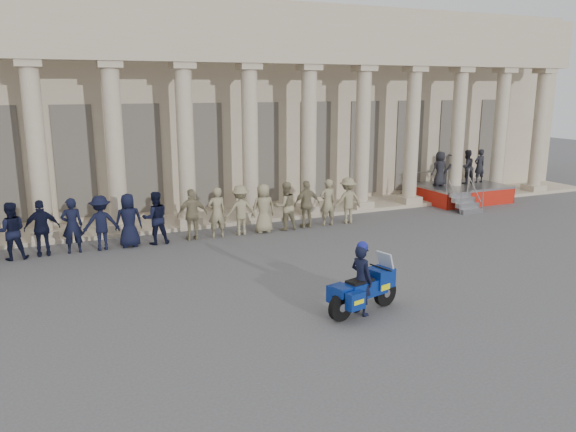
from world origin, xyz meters
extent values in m
plane|color=#49494C|center=(0.00, 0.00, 0.00)|extent=(90.00, 90.00, 0.00)
cube|color=tan|center=(0.00, 15.00, 4.50)|extent=(40.00, 10.00, 9.00)
cube|color=tan|center=(0.00, 8.80, 0.07)|extent=(40.00, 2.60, 0.15)
cube|color=tan|center=(0.00, 8.00, 6.79)|extent=(35.80, 1.00, 1.00)
cube|color=tan|center=(0.00, 8.00, 7.89)|extent=(35.80, 1.00, 1.20)
cube|color=tan|center=(-6.50, 8.00, 0.30)|extent=(0.90, 0.90, 0.30)
cylinder|color=tan|center=(-6.50, 8.00, 3.25)|extent=(0.64, 0.64, 5.60)
cube|color=tan|center=(-6.50, 8.00, 6.17)|extent=(0.85, 0.85, 0.24)
cube|color=tan|center=(-3.90, 8.00, 0.30)|extent=(0.90, 0.90, 0.30)
cylinder|color=tan|center=(-3.90, 8.00, 3.25)|extent=(0.64, 0.64, 5.60)
cube|color=tan|center=(-3.90, 8.00, 6.17)|extent=(0.85, 0.85, 0.24)
cube|color=tan|center=(-1.30, 8.00, 0.30)|extent=(0.90, 0.90, 0.30)
cylinder|color=tan|center=(-1.30, 8.00, 3.25)|extent=(0.64, 0.64, 5.60)
cube|color=tan|center=(-1.30, 8.00, 6.17)|extent=(0.85, 0.85, 0.24)
cube|color=tan|center=(1.30, 8.00, 0.30)|extent=(0.90, 0.90, 0.30)
cylinder|color=tan|center=(1.30, 8.00, 3.25)|extent=(0.64, 0.64, 5.60)
cube|color=tan|center=(1.30, 8.00, 6.17)|extent=(0.85, 0.85, 0.24)
cube|color=tan|center=(3.90, 8.00, 0.30)|extent=(0.90, 0.90, 0.30)
cylinder|color=tan|center=(3.90, 8.00, 3.25)|extent=(0.64, 0.64, 5.60)
cube|color=tan|center=(3.90, 8.00, 6.17)|extent=(0.85, 0.85, 0.24)
cube|color=tan|center=(6.50, 8.00, 0.30)|extent=(0.90, 0.90, 0.30)
cylinder|color=tan|center=(6.50, 8.00, 3.25)|extent=(0.64, 0.64, 5.60)
cube|color=tan|center=(6.50, 8.00, 6.17)|extent=(0.85, 0.85, 0.24)
cube|color=tan|center=(9.10, 8.00, 0.30)|extent=(0.90, 0.90, 0.30)
cylinder|color=tan|center=(9.10, 8.00, 3.25)|extent=(0.64, 0.64, 5.60)
cube|color=tan|center=(9.10, 8.00, 6.17)|extent=(0.85, 0.85, 0.24)
cube|color=tan|center=(11.70, 8.00, 0.30)|extent=(0.90, 0.90, 0.30)
cylinder|color=tan|center=(11.70, 8.00, 3.25)|extent=(0.64, 0.64, 5.60)
cube|color=tan|center=(11.70, 8.00, 6.17)|extent=(0.85, 0.85, 0.24)
cube|color=tan|center=(14.30, 8.00, 0.30)|extent=(0.90, 0.90, 0.30)
cylinder|color=tan|center=(14.30, 8.00, 3.25)|extent=(0.64, 0.64, 5.60)
cube|color=tan|center=(14.30, 8.00, 6.17)|extent=(0.85, 0.85, 0.24)
cube|color=tan|center=(16.90, 8.00, 0.30)|extent=(0.90, 0.90, 0.30)
cylinder|color=tan|center=(16.90, 8.00, 3.25)|extent=(0.64, 0.64, 5.60)
cube|color=tan|center=(16.90, 8.00, 6.17)|extent=(0.85, 0.85, 0.24)
cube|color=black|center=(-7.80, 10.02, 2.55)|extent=(1.30, 0.12, 4.20)
cube|color=black|center=(-5.20, 10.02, 2.55)|extent=(1.30, 0.12, 4.20)
cube|color=black|center=(-2.60, 10.02, 2.55)|extent=(1.30, 0.12, 4.20)
cube|color=black|center=(0.00, 10.02, 2.55)|extent=(1.30, 0.12, 4.20)
cube|color=black|center=(2.60, 10.02, 2.55)|extent=(1.30, 0.12, 4.20)
cube|color=black|center=(5.20, 10.02, 2.55)|extent=(1.30, 0.12, 4.20)
cube|color=black|center=(7.80, 10.02, 2.55)|extent=(1.30, 0.12, 4.20)
cube|color=black|center=(10.40, 10.02, 2.55)|extent=(1.30, 0.12, 4.20)
cube|color=black|center=(13.00, 10.02, 2.55)|extent=(1.30, 0.12, 4.20)
cube|color=black|center=(15.60, 10.02, 2.55)|extent=(1.30, 0.12, 4.20)
imported|color=black|center=(-7.47, 6.15, 0.93)|extent=(0.91, 0.71, 1.87)
imported|color=black|center=(-6.56, 6.15, 0.93)|extent=(1.09, 0.46, 1.87)
imported|color=black|center=(-5.65, 6.15, 0.93)|extent=(0.68, 0.45, 1.87)
imported|color=black|center=(-4.73, 6.15, 0.93)|extent=(1.21, 0.69, 1.87)
imported|color=black|center=(-3.82, 6.15, 0.93)|extent=(0.91, 0.59, 1.87)
imported|color=black|center=(-2.91, 6.15, 0.93)|extent=(0.91, 0.71, 1.87)
imported|color=#847B5B|center=(-1.60, 6.15, 0.93)|extent=(1.09, 0.46, 1.87)
imported|color=#847B5B|center=(-0.69, 6.15, 0.93)|extent=(0.68, 0.45, 1.87)
imported|color=#847B5B|center=(0.22, 6.15, 0.93)|extent=(1.21, 0.69, 1.87)
imported|color=#847B5B|center=(1.13, 6.15, 0.93)|extent=(0.91, 0.59, 1.87)
imported|color=#847B5B|center=(2.04, 6.15, 0.93)|extent=(0.91, 0.71, 1.87)
imported|color=#847B5B|center=(2.95, 6.15, 0.93)|extent=(1.09, 0.46, 1.87)
imported|color=#847B5B|center=(3.86, 6.15, 0.93)|extent=(0.68, 0.45, 1.87)
imported|color=#847B5B|center=(4.77, 6.15, 0.93)|extent=(1.21, 0.69, 1.87)
cube|color=gray|center=(12.04, 7.86, 0.76)|extent=(3.98, 2.85, 0.10)
cube|color=#A2180D|center=(12.04, 6.46, 0.35)|extent=(3.98, 0.04, 0.71)
cube|color=#A2180D|center=(10.07, 7.86, 0.35)|extent=(0.04, 2.85, 0.71)
cube|color=#A2180D|center=(14.01, 7.86, 0.35)|extent=(0.04, 2.85, 0.71)
cube|color=gray|center=(10.65, 5.54, 0.10)|extent=(1.10, 0.28, 0.20)
cube|color=gray|center=(10.65, 5.82, 0.30)|extent=(1.10, 0.28, 0.20)
cube|color=gray|center=(10.65, 6.10, 0.50)|extent=(1.10, 0.28, 0.20)
cube|color=gray|center=(10.65, 6.38, 0.71)|extent=(1.10, 0.28, 0.20)
cylinder|color=gray|center=(12.04, 9.23, 1.31)|extent=(3.98, 0.04, 0.04)
imported|color=black|center=(10.84, 8.06, 1.62)|extent=(0.80, 0.52, 1.64)
imported|color=black|center=(11.64, 8.06, 1.62)|extent=(1.06, 0.61, 1.64)
imported|color=black|center=(12.44, 8.06, 1.62)|extent=(0.80, 0.62, 1.64)
imported|color=black|center=(13.24, 8.06, 1.62)|extent=(0.60, 0.39, 1.64)
cylinder|color=black|center=(1.27, -1.94, 0.34)|extent=(0.69, 0.31, 0.68)
cylinder|color=black|center=(-0.22, -2.33, 0.34)|extent=(0.69, 0.31, 0.68)
cube|color=navy|center=(0.58, -2.12, 0.63)|extent=(1.25, 0.71, 0.39)
cube|color=navy|center=(1.07, -1.99, 0.80)|extent=(0.68, 0.66, 0.46)
cube|color=silver|center=(1.07, -1.99, 0.56)|extent=(0.29, 0.35, 0.12)
cube|color=#B2BFCC|center=(1.24, -1.95, 1.15)|extent=(0.32, 0.51, 0.55)
cube|color=black|center=(0.38, -2.17, 0.84)|extent=(0.73, 0.50, 0.10)
cube|color=navy|center=(-0.17, -2.31, 0.72)|extent=(0.43, 0.43, 0.23)
cube|color=navy|center=(0.01, -2.60, 0.56)|extent=(0.50, 0.33, 0.41)
cube|color=#D6E00B|center=(0.01, -2.60, 0.56)|extent=(0.36, 0.31, 0.10)
cube|color=navy|center=(-0.15, -1.97, 0.56)|extent=(0.50, 0.33, 0.41)
cube|color=#D6E00B|center=(-0.15, -1.97, 0.56)|extent=(0.36, 0.31, 0.10)
cylinder|color=silver|center=(0.02, -2.01, 0.31)|extent=(0.62, 0.25, 0.10)
cylinder|color=black|center=(1.07, -1.99, 1.04)|extent=(0.21, 0.70, 0.04)
imported|color=black|center=(0.43, -2.16, 0.87)|extent=(0.56, 0.72, 1.75)
sphere|color=navy|center=(0.43, -2.16, 1.70)|extent=(0.28, 0.28, 0.28)
camera|label=1|loc=(-6.33, -13.16, 5.40)|focal=35.00mm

